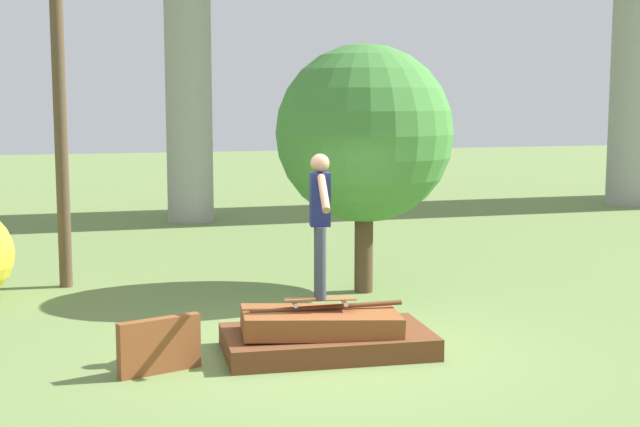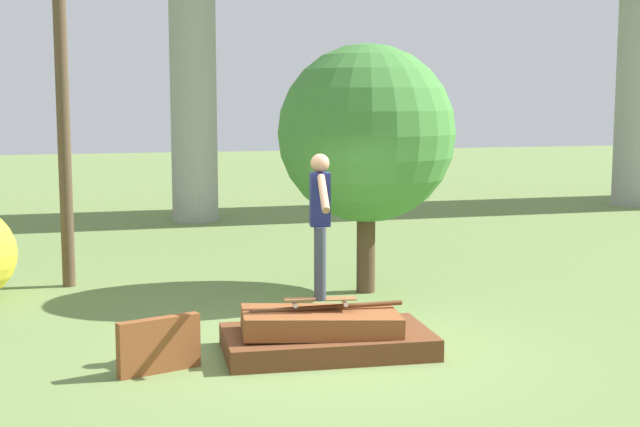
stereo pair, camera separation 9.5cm
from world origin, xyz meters
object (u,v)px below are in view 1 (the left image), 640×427
object	(u,v)px
tree_behind_left	(364,134)
utility_pole	(56,17)
skateboard	(320,299)
skater	(320,215)

from	to	relation	value
tree_behind_left	utility_pole	bearing A→B (deg)	159.50
skateboard	skater	world-z (taller)	skater
skater	utility_pole	distance (m)	6.00
tree_behind_left	skateboard	bearing A→B (deg)	-117.15
skateboard	skater	xyz separation A→B (m)	(0.00, 0.00, 0.98)
skater	tree_behind_left	size ratio (longest dim) A/B	0.44
skater	utility_pole	size ratio (longest dim) A/B	0.21
skater	tree_behind_left	world-z (taller)	tree_behind_left
skateboard	utility_pole	distance (m)	6.48
skateboard	tree_behind_left	world-z (taller)	tree_behind_left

